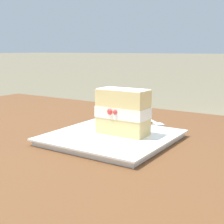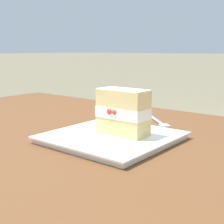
# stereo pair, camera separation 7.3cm
# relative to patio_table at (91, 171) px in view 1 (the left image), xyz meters

# --- Properties ---
(patio_table) EXTENTS (1.49, 0.82, 0.74)m
(patio_table) POSITION_rel_patio_table_xyz_m (0.00, 0.00, 0.00)
(patio_table) COLOR brown
(patio_table) RESTS_ON ground
(dessert_plate) EXTENTS (0.27, 0.27, 0.02)m
(dessert_plate) POSITION_rel_patio_table_xyz_m (0.08, -0.03, 0.11)
(dessert_plate) COLOR white
(dessert_plate) RESTS_ON patio_table
(cake_slice) EXTENTS (0.12, 0.07, 0.10)m
(cake_slice) POSITION_rel_patio_table_xyz_m (0.10, -0.01, 0.17)
(cake_slice) COLOR #E0C17A
(cake_slice) RESTS_ON dessert_plate
(dessert_fork) EXTENTS (0.14, 0.12, 0.01)m
(dessert_fork) POSITION_rel_patio_table_xyz_m (0.07, 0.20, 0.10)
(dessert_fork) COLOR silver
(dessert_fork) RESTS_ON patio_table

